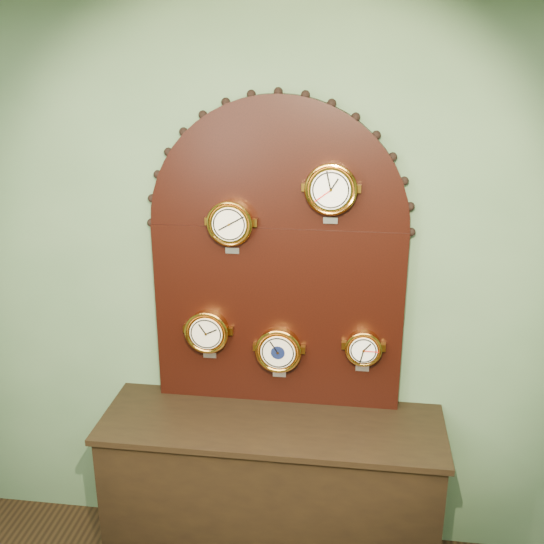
# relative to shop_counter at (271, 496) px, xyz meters

# --- Properties ---
(wall_back) EXTENTS (4.00, 0.00, 4.00)m
(wall_back) POSITION_rel_shop_counter_xyz_m (0.00, 0.27, 1.00)
(wall_back) COLOR #4D6B49
(wall_back) RESTS_ON ground
(shop_counter) EXTENTS (1.60, 0.50, 0.80)m
(shop_counter) POSITION_rel_shop_counter_xyz_m (0.00, 0.00, 0.00)
(shop_counter) COLOR black
(shop_counter) RESTS_ON ground_plane
(display_board) EXTENTS (1.26, 0.06, 1.53)m
(display_board) POSITION_rel_shop_counter_xyz_m (0.00, 0.22, 1.23)
(display_board) COLOR black
(display_board) RESTS_ON shop_counter
(roman_clock) EXTENTS (0.21, 0.08, 0.26)m
(roman_clock) POSITION_rel_shop_counter_xyz_m (-0.21, 0.15, 1.36)
(roman_clock) COLOR orange
(roman_clock) RESTS_ON display_board
(arabic_clock) EXTENTS (0.23, 0.08, 0.28)m
(arabic_clock) POSITION_rel_shop_counter_xyz_m (0.24, 0.15, 1.53)
(arabic_clock) COLOR orange
(arabic_clock) RESTS_ON display_board
(hygrometer) EXTENTS (0.22, 0.08, 0.27)m
(hygrometer) POSITION_rel_shop_counter_xyz_m (-0.34, 0.15, 0.81)
(hygrometer) COLOR orange
(hygrometer) RESTS_ON display_board
(barometer) EXTENTS (0.23, 0.08, 0.28)m
(barometer) POSITION_rel_shop_counter_xyz_m (0.01, 0.15, 0.74)
(barometer) COLOR orange
(barometer) RESTS_ON display_board
(tide_clock) EXTENTS (0.17, 0.08, 0.23)m
(tide_clock) POSITION_rel_shop_counter_xyz_m (0.42, 0.15, 0.77)
(tide_clock) COLOR orange
(tide_clock) RESTS_ON display_board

